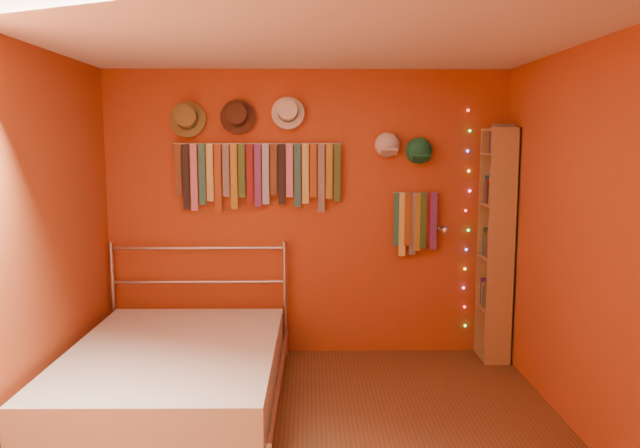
{
  "coord_description": "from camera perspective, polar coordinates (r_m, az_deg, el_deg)",
  "views": [
    {
      "loc": [
        0.01,
        -3.7,
        1.89
      ],
      "look_at": [
        0.1,
        0.9,
        1.28
      ],
      "focal_mm": 35.0,
      "sensor_mm": 36.0,
      "label": 1
    }
  ],
  "objects": [
    {
      "name": "back_wall",
      "position": [
        5.49,
        -1.17,
        0.91
      ],
      "size": [
        3.5,
        0.02,
        2.5
      ],
      "primitive_type": "cube",
      "color": "maroon",
      "rests_on": "ground"
    },
    {
      "name": "reading_lamp",
      "position": [
        5.41,
        11.31,
        -0.51
      ],
      "size": [
        0.07,
        0.28,
        0.08
      ],
      "color": "#AFAFB4",
      "rests_on": "back_wall"
    },
    {
      "name": "fedora_white",
      "position": [
        5.36,
        -2.96,
        10.21
      ],
      "size": [
        0.28,
        0.15,
        0.28
      ],
      "rotation": [
        1.36,
        0.0,
        0.0
      ],
      "color": "silver",
      "rests_on": "back_wall"
    },
    {
      "name": "bookshelf",
      "position": [
        5.55,
        16.21,
        -1.74
      ],
      "size": [
        0.25,
        0.34,
        2.0
      ],
      "color": "#9D7C47",
      "rests_on": "ground"
    },
    {
      "name": "fedora_brown",
      "position": [
        5.39,
        -7.58,
        9.78
      ],
      "size": [
        0.3,
        0.16,
        0.3
      ],
      "rotation": [
        1.36,
        0.0,
        0.0
      ],
      "color": "#412317",
      "rests_on": "back_wall"
    },
    {
      "name": "fedora_olive",
      "position": [
        5.45,
        -12.1,
        9.46
      ],
      "size": [
        0.31,
        0.17,
        0.31
      ],
      "rotation": [
        1.36,
        0.0,
        0.0
      ],
      "color": "olive",
      "rests_on": "back_wall"
    },
    {
      "name": "cap_green",
      "position": [
        5.48,
        9.04,
        6.61
      ],
      "size": [
        0.2,
        0.25,
        0.2
      ],
      "color": "#176944",
      "rests_on": "back_wall"
    },
    {
      "name": "left_wall",
      "position": [
        4.15,
        -26.21,
        -2.05
      ],
      "size": [
        0.02,
        3.5,
        2.5
      ],
      "primitive_type": "cube",
      "color": "maroon",
      "rests_on": "ground"
    },
    {
      "name": "cap_white",
      "position": [
        5.44,
        6.18,
        7.18
      ],
      "size": [
        0.2,
        0.25,
        0.2
      ],
      "color": "silver",
      "rests_on": "back_wall"
    },
    {
      "name": "bed",
      "position": [
        4.69,
        -13.18,
        -13.24
      ],
      "size": [
        1.56,
        2.12,
        1.02
      ],
      "rotation": [
        0.0,
        0.0,
        -0.01
      ],
      "color": "#AFAFB4",
      "rests_on": "ground"
    },
    {
      "name": "right_wall",
      "position": [
        4.13,
        23.82,
        -1.94
      ],
      "size": [
        0.02,
        3.5,
        2.5
      ],
      "primitive_type": "cube",
      "color": "maroon",
      "rests_on": "ground"
    },
    {
      "name": "fairy_lights",
      "position": [
        5.63,
        13.28,
        0.32
      ],
      "size": [
        0.06,
        0.02,
        1.93
      ],
      "color": "#FF3333",
      "rests_on": "back_wall"
    },
    {
      "name": "small_tie_rack",
      "position": [
        5.51,
        8.71,
        0.34
      ],
      "size": [
        0.4,
        0.03,
        0.56
      ],
      "color": "#AFAFB4",
      "rests_on": "back_wall"
    },
    {
      "name": "tie_rack",
      "position": [
        5.41,
        -5.78,
        4.71
      ],
      "size": [
        1.45,
        0.03,
        0.6
      ],
      "color": "#AFAFB4",
      "rests_on": "back_wall"
    },
    {
      "name": "ground",
      "position": [
        4.15,
        -1.18,
        -19.46
      ],
      "size": [
        3.5,
        3.5,
        0.0
      ],
      "primitive_type": "plane",
      "color": "brown",
      "rests_on": "ground"
    },
    {
      "name": "ceiling",
      "position": [
        3.75,
        -1.29,
        16.99
      ],
      "size": [
        3.5,
        3.5,
        0.02
      ],
      "primitive_type": "cube",
      "color": "white",
      "rests_on": "back_wall"
    }
  ]
}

